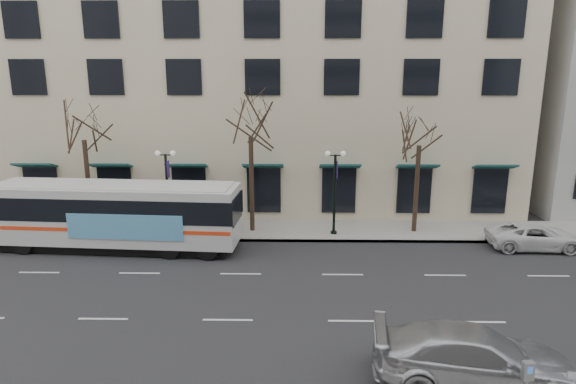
{
  "coord_description": "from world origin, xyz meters",
  "views": [
    {
      "loc": [
        2.7,
        -19.67,
        9.43
      ],
      "look_at": [
        2.31,
        2.93,
        4.0
      ],
      "focal_mm": 30.0,
      "sensor_mm": 36.0,
      "label": 1
    }
  ],
  "objects_px": {
    "tree_far_left": "(82,124)",
    "lamp_post_right": "(335,189)",
    "white_pickup": "(535,236)",
    "tree_far_right": "(420,129)",
    "silver_car": "(474,357)",
    "city_bus": "(117,214)",
    "lamp_post_left": "(167,188)",
    "pay_station": "(527,375)",
    "tree_far_mid": "(250,121)"
  },
  "relations": [
    {
      "from": "tree_far_right",
      "to": "lamp_post_right",
      "type": "relative_size",
      "value": 1.55
    },
    {
      "from": "lamp_post_left",
      "to": "silver_car",
      "type": "relative_size",
      "value": 0.83
    },
    {
      "from": "lamp_post_left",
      "to": "city_bus",
      "type": "distance_m",
      "value": 3.4
    },
    {
      "from": "tree_far_left",
      "to": "tree_far_right",
      "type": "distance_m",
      "value": 20.0
    },
    {
      "from": "white_pickup",
      "to": "pay_station",
      "type": "xyz_separation_m",
      "value": [
        -6.82,
        -13.7,
        0.49
      ]
    },
    {
      "from": "lamp_post_left",
      "to": "white_pickup",
      "type": "height_order",
      "value": "lamp_post_left"
    },
    {
      "from": "white_pickup",
      "to": "tree_far_right",
      "type": "bearing_deg",
      "value": 68.98
    },
    {
      "from": "silver_car",
      "to": "pay_station",
      "type": "bearing_deg",
      "value": -135.02
    },
    {
      "from": "tree_far_left",
      "to": "city_bus",
      "type": "relative_size",
      "value": 0.6
    },
    {
      "from": "lamp_post_right",
      "to": "pay_station",
      "type": "bearing_deg",
      "value": -74.73
    },
    {
      "from": "pay_station",
      "to": "lamp_post_right",
      "type": "bearing_deg",
      "value": 99.77
    },
    {
      "from": "tree_far_left",
      "to": "lamp_post_right",
      "type": "distance_m",
      "value": 15.48
    },
    {
      "from": "tree_far_right",
      "to": "white_pickup",
      "type": "distance_m",
      "value": 8.76
    },
    {
      "from": "lamp_post_left",
      "to": "pay_station",
      "type": "xyz_separation_m",
      "value": [
        14.29,
        -15.7,
        -1.74
      ]
    },
    {
      "from": "tree_far_left",
      "to": "white_pickup",
      "type": "relative_size",
      "value": 1.63
    },
    {
      "from": "tree_far_left",
      "to": "lamp_post_left",
      "type": "bearing_deg",
      "value": -6.83
    },
    {
      "from": "tree_far_right",
      "to": "white_pickup",
      "type": "relative_size",
      "value": 1.57
    },
    {
      "from": "lamp_post_right",
      "to": "silver_car",
      "type": "xyz_separation_m",
      "value": [
        3.28,
        -14.4,
        -2.03
      ]
    },
    {
      "from": "silver_car",
      "to": "white_pickup",
      "type": "xyz_separation_m",
      "value": [
        7.83,
        12.4,
        -0.2
      ]
    },
    {
      "from": "lamp_post_left",
      "to": "white_pickup",
      "type": "relative_size",
      "value": 1.02
    },
    {
      "from": "lamp_post_right",
      "to": "tree_far_mid",
      "type": "bearing_deg",
      "value": 173.17
    },
    {
      "from": "lamp_post_left",
      "to": "lamp_post_right",
      "type": "height_order",
      "value": "same"
    },
    {
      "from": "city_bus",
      "to": "lamp_post_left",
      "type": "bearing_deg",
      "value": 51.35
    },
    {
      "from": "tree_far_right",
      "to": "pay_station",
      "type": "xyz_separation_m",
      "value": [
        -0.7,
        -16.3,
        -5.22
      ]
    },
    {
      "from": "lamp_post_left",
      "to": "lamp_post_right",
      "type": "xyz_separation_m",
      "value": [
        10.0,
        0.0,
        0.0
      ]
    },
    {
      "from": "lamp_post_right",
      "to": "white_pickup",
      "type": "distance_m",
      "value": 11.5
    },
    {
      "from": "city_bus",
      "to": "pay_station",
      "type": "xyz_separation_m",
      "value": [
        16.5,
        -13.29,
        -0.83
      ]
    },
    {
      "from": "tree_far_left",
      "to": "pay_station",
      "type": "distance_m",
      "value": 25.85
    },
    {
      "from": "lamp_post_right",
      "to": "white_pickup",
      "type": "bearing_deg",
      "value": -10.21
    },
    {
      "from": "tree_far_right",
      "to": "lamp_post_left",
      "type": "relative_size",
      "value": 1.55
    },
    {
      "from": "tree_far_mid",
      "to": "pay_station",
      "type": "height_order",
      "value": "tree_far_mid"
    },
    {
      "from": "tree_far_left",
      "to": "silver_car",
      "type": "xyz_separation_m",
      "value": [
        18.29,
        -15.0,
        -5.79
      ]
    },
    {
      "from": "lamp_post_left",
      "to": "white_pickup",
      "type": "xyz_separation_m",
      "value": [
        21.1,
        -2.0,
        -2.23
      ]
    },
    {
      "from": "tree_far_left",
      "to": "tree_far_right",
      "type": "xyz_separation_m",
      "value": [
        20.0,
        0.0,
        -0.28
      ]
    },
    {
      "from": "tree_far_mid",
      "to": "lamp_post_right",
      "type": "xyz_separation_m",
      "value": [
        5.01,
        -0.6,
        -3.96
      ]
    },
    {
      "from": "tree_far_mid",
      "to": "lamp_post_left",
      "type": "distance_m",
      "value": 6.4
    },
    {
      "from": "tree_far_right",
      "to": "silver_car",
      "type": "distance_m",
      "value": 16.07
    },
    {
      "from": "tree_far_right",
      "to": "city_bus",
      "type": "bearing_deg",
      "value": -170.07
    },
    {
      "from": "tree_far_mid",
      "to": "pay_station",
      "type": "bearing_deg",
      "value": -60.31
    },
    {
      "from": "lamp_post_right",
      "to": "pay_station",
      "type": "height_order",
      "value": "lamp_post_right"
    },
    {
      "from": "tree_far_mid",
      "to": "lamp_post_left",
      "type": "xyz_separation_m",
      "value": [
        -4.99,
        -0.6,
        -3.96
      ]
    },
    {
      "from": "tree_far_left",
      "to": "white_pickup",
      "type": "distance_m",
      "value": 26.92
    },
    {
      "from": "lamp_post_left",
      "to": "tree_far_right",
      "type": "bearing_deg",
      "value": 2.29
    },
    {
      "from": "city_bus",
      "to": "tree_far_right",
      "type": "bearing_deg",
      "value": 13.84
    },
    {
      "from": "silver_car",
      "to": "pay_station",
      "type": "distance_m",
      "value": 1.67
    },
    {
      "from": "tree_far_left",
      "to": "tree_far_right",
      "type": "bearing_deg",
      "value": 0.0
    },
    {
      "from": "tree_far_mid",
      "to": "lamp_post_right",
      "type": "relative_size",
      "value": 1.64
    },
    {
      "from": "tree_far_right",
      "to": "pay_station",
      "type": "bearing_deg",
      "value": -92.48
    },
    {
      "from": "white_pickup",
      "to": "lamp_post_right",
      "type": "bearing_deg",
      "value": 81.82
    },
    {
      "from": "tree_far_left",
      "to": "lamp_post_right",
      "type": "bearing_deg",
      "value": -2.29
    }
  ]
}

